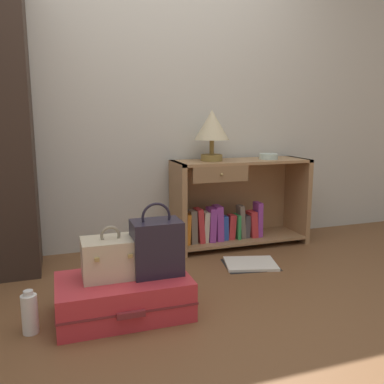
# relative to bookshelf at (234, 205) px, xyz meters

# --- Properties ---
(ground_plane) EXTENTS (9.00, 9.00, 0.00)m
(ground_plane) POSITION_rel_bookshelf_xyz_m (-0.65, -1.25, -0.33)
(ground_plane) COLOR brown
(back_wall) EXTENTS (6.40, 0.10, 2.60)m
(back_wall) POSITION_rel_bookshelf_xyz_m (-0.65, 0.25, 0.97)
(back_wall) COLOR beige
(back_wall) RESTS_ON ground_plane
(bookshelf) EXTENTS (1.12, 0.39, 0.71)m
(bookshelf) POSITION_rel_bookshelf_xyz_m (0.00, 0.00, 0.00)
(bookshelf) COLOR #A37A51
(bookshelf) RESTS_ON ground_plane
(table_lamp) EXTENTS (0.27, 0.27, 0.39)m
(table_lamp) POSITION_rel_bookshelf_xyz_m (-0.20, 0.00, 0.63)
(table_lamp) COLOR olive
(table_lamp) RESTS_ON bookshelf
(bowl) EXTENTS (0.15, 0.15, 0.05)m
(bowl) POSITION_rel_bookshelf_xyz_m (0.28, -0.03, 0.40)
(bowl) COLOR silver
(bowl) RESTS_ON bookshelf
(suitcase_large) EXTENTS (0.70, 0.45, 0.21)m
(suitcase_large) POSITION_rel_bookshelf_xyz_m (-1.07, -0.93, -0.23)
(suitcase_large) COLOR #D1333D
(suitcase_large) RESTS_ON ground_plane
(train_case) EXTENTS (0.30, 0.22, 0.28)m
(train_case) POSITION_rel_bookshelf_xyz_m (-1.13, -0.90, -0.02)
(train_case) COLOR beige
(train_case) RESTS_ON suitcase_large
(handbag) EXTENTS (0.26, 0.18, 0.40)m
(handbag) POSITION_rel_bookshelf_xyz_m (-0.89, -0.93, 0.03)
(handbag) COLOR #231E2D
(handbag) RESTS_ON suitcase_large
(bottle) EXTENTS (0.08, 0.08, 0.22)m
(bottle) POSITION_rel_bookshelf_xyz_m (-1.54, -0.98, -0.23)
(bottle) COLOR white
(bottle) RESTS_ON ground_plane
(open_book_on_floor) EXTENTS (0.42, 0.36, 0.02)m
(open_book_on_floor) POSITION_rel_bookshelf_xyz_m (-0.09, -0.49, -0.32)
(open_book_on_floor) COLOR white
(open_book_on_floor) RESTS_ON ground_plane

